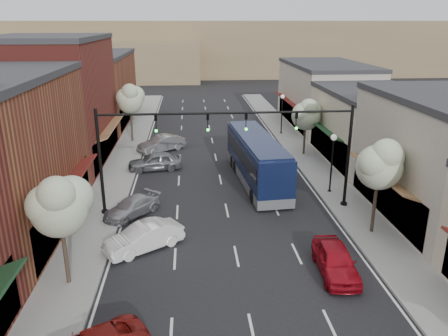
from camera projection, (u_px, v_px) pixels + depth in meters
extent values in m
plane|color=black|center=(241.00, 277.00, 21.61)|extent=(160.00, 160.00, 0.00)
cube|color=gray|center=(122.00, 164.00, 38.41)|extent=(2.80, 73.00, 0.15)
cube|color=gray|center=(309.00, 159.00, 39.69)|extent=(2.80, 73.00, 0.15)
cube|color=gray|center=(138.00, 163.00, 38.52)|extent=(0.25, 73.00, 0.17)
cube|color=gray|center=(294.00, 160.00, 39.58)|extent=(0.25, 73.00, 0.17)
cube|color=black|center=(61.00, 205.00, 25.99)|extent=(0.60, 11.90, 2.60)
cube|color=maroon|center=(72.00, 181.00, 25.57)|extent=(1.07, 9.80, 0.49)
cube|color=maroon|center=(50.00, 103.00, 37.72)|extent=(9.00, 14.00, 10.50)
cube|color=#2D2D30|center=(42.00, 38.00, 35.97)|extent=(9.20, 14.10, 0.40)
cube|color=black|center=(104.00, 143.00, 39.21)|extent=(0.60, 11.90, 2.60)
cube|color=#996E45|center=(111.00, 127.00, 38.79)|extent=(1.07, 9.80, 0.49)
cube|color=brown|center=(90.00, 90.00, 53.22)|extent=(9.00, 18.00, 8.00)
cube|color=#2D2D30|center=(87.00, 55.00, 51.88)|extent=(9.20, 18.10, 0.40)
cube|color=black|center=(127.00, 109.00, 54.31)|extent=(0.60, 15.30, 2.60)
cube|color=#173A1F|center=(132.00, 97.00, 53.89)|extent=(1.07, 12.60, 0.49)
cube|color=black|center=(389.00, 195.00, 27.53)|extent=(0.60, 10.20, 2.60)
cube|color=#996E45|center=(379.00, 173.00, 26.99)|extent=(1.07, 8.40, 0.49)
cube|color=beige|center=(372.00, 128.00, 38.69)|extent=(8.00, 12.00, 6.00)
cube|color=#2D2D30|center=(376.00, 92.00, 37.66)|extent=(8.20, 12.10, 0.40)
cube|color=black|center=(330.00, 144.00, 38.86)|extent=(0.60, 10.20, 2.60)
cube|color=#173A1F|center=(322.00, 128.00, 38.32)|extent=(1.07, 8.40, 0.49)
cube|color=#B3AB99|center=(325.00, 96.00, 51.75)|extent=(8.00, 16.00, 7.00)
cube|color=#2D2D30|center=(327.00, 65.00, 50.56)|extent=(8.20, 16.10, 0.40)
cube|color=black|center=(294.00, 113.00, 52.08)|extent=(0.60, 13.60, 2.60)
cube|color=maroon|center=(288.00, 100.00, 51.53)|extent=(1.07, 11.20, 0.49)
cube|color=#7A6647|center=(197.00, 47.00, 104.65)|extent=(120.00, 30.00, 12.00)
cube|color=#7A6647|center=(80.00, 61.00, 92.06)|extent=(50.00, 20.00, 8.00)
cylinder|color=black|center=(344.00, 204.00, 29.72)|extent=(0.44, 0.44, 0.30)
cylinder|color=black|center=(348.00, 158.00, 28.65)|extent=(0.20, 0.20, 7.00)
cylinder|color=black|center=(290.00, 112.00, 27.35)|extent=(8.00, 0.14, 0.14)
imported|color=black|center=(296.00, 121.00, 27.57)|extent=(0.18, 0.46, 1.10)
sphere|color=#19E533|center=(296.00, 128.00, 27.59)|extent=(0.18, 0.18, 0.18)
imported|color=black|center=(246.00, 122.00, 27.33)|extent=(0.18, 0.46, 1.10)
sphere|color=#19E533|center=(246.00, 129.00, 27.35)|extent=(0.18, 0.18, 0.18)
cylinder|color=black|center=(105.00, 212.00, 28.50)|extent=(0.44, 0.44, 0.30)
cylinder|color=black|center=(100.00, 164.00, 27.43)|extent=(0.20, 0.20, 7.00)
cylinder|color=black|center=(162.00, 114.00, 26.74)|extent=(8.00, 0.14, 0.14)
imported|color=black|center=(156.00, 124.00, 26.90)|extent=(0.18, 0.46, 1.10)
sphere|color=#19E533|center=(156.00, 131.00, 26.92)|extent=(0.18, 0.18, 0.18)
imported|color=black|center=(208.00, 123.00, 27.15)|extent=(0.18, 0.46, 1.10)
sphere|color=#19E533|center=(208.00, 130.00, 27.17)|extent=(0.18, 0.18, 0.18)
cylinder|color=#47382B|center=(374.00, 205.00, 25.42)|extent=(0.20, 0.20, 3.71)
sphere|color=#A5B188|center=(379.00, 167.00, 24.68)|extent=(2.60, 2.60, 2.60)
sphere|color=#A5B188|center=(386.00, 157.00, 24.85)|extent=(2.00, 2.00, 2.00)
sphere|color=#A5B188|center=(375.00, 163.00, 24.25)|extent=(1.90, 1.90, 1.90)
sphere|color=#A5B188|center=(386.00, 154.00, 23.92)|extent=(1.70, 1.70, 1.70)
cylinder|color=#47382B|center=(304.00, 138.00, 40.59)|extent=(0.20, 0.20, 3.33)
sphere|color=#A5B188|center=(306.00, 116.00, 39.92)|extent=(2.60, 2.60, 2.60)
sphere|color=#A5B188|center=(311.00, 111.00, 40.11)|extent=(2.00, 2.00, 2.00)
sphere|color=#A5B188|center=(303.00, 113.00, 39.51)|extent=(1.90, 1.90, 1.90)
sphere|color=#A5B188|center=(309.00, 108.00, 39.19)|extent=(1.70, 1.70, 1.70)
cylinder|color=#47382B|center=(65.00, 252.00, 20.41)|extent=(0.20, 0.20, 3.52)
sphere|color=#A5B188|center=(59.00, 209.00, 19.71)|extent=(2.60, 2.60, 2.60)
sphere|color=#A5B188|center=(71.00, 197.00, 19.89)|extent=(2.00, 2.00, 2.00)
sphere|color=#A5B188|center=(47.00, 205.00, 19.29)|extent=(1.90, 1.90, 1.90)
sphere|color=#A5B188|center=(56.00, 195.00, 18.96)|extent=(1.70, 1.70, 1.70)
cylinder|color=#47382B|center=(132.00, 124.00, 44.91)|extent=(0.20, 0.20, 3.84)
sphere|color=#A5B188|center=(130.00, 101.00, 44.14)|extent=(2.60, 2.60, 2.60)
sphere|color=#A5B188|center=(135.00, 96.00, 44.31)|extent=(2.00, 2.00, 2.00)
sphere|color=#A5B188|center=(125.00, 98.00, 43.71)|extent=(1.90, 1.90, 1.90)
sphere|color=#A5B188|center=(130.00, 92.00, 43.37)|extent=(1.70, 1.70, 1.70)
cylinder|color=black|center=(329.00, 192.00, 32.08)|extent=(0.28, 0.28, 0.20)
cylinder|color=black|center=(331.00, 167.00, 31.47)|extent=(0.12, 0.12, 4.00)
sphere|color=white|center=(334.00, 137.00, 30.76)|extent=(0.44, 0.44, 0.44)
cylinder|color=black|center=(281.00, 133.00, 48.61)|extent=(0.28, 0.28, 0.20)
cylinder|color=black|center=(282.00, 117.00, 48.00)|extent=(0.12, 0.12, 4.00)
sphere|color=white|center=(283.00, 97.00, 47.28)|extent=(0.44, 0.44, 0.44)
cube|color=#0D1637|center=(257.00, 158.00, 33.76)|extent=(3.48, 11.99, 3.00)
cube|color=#595B60|center=(256.00, 175.00, 34.21)|extent=(3.50, 12.01, 0.69)
cube|color=black|center=(257.00, 153.00, 33.62)|extent=(3.47, 11.05, 1.08)
cube|color=#0D1637|center=(257.00, 139.00, 33.26)|extent=(3.24, 11.50, 0.25)
cube|color=black|center=(277.00, 176.00, 28.08)|extent=(2.05, 0.24, 1.18)
cylinder|color=black|center=(253.00, 196.00, 30.17)|extent=(0.39, 1.05, 1.02)
cylinder|color=black|center=(286.00, 194.00, 30.52)|extent=(0.39, 1.05, 1.02)
cylinder|color=black|center=(233.00, 162.00, 37.55)|extent=(0.39, 1.05, 1.02)
cylinder|color=black|center=(259.00, 160.00, 37.90)|extent=(0.39, 1.05, 1.02)
cylinder|color=black|center=(236.00, 167.00, 36.26)|extent=(0.39, 1.05, 1.02)
cylinder|color=black|center=(263.00, 165.00, 36.60)|extent=(0.39, 1.05, 1.02)
imported|color=maroon|center=(335.00, 260.00, 21.69)|extent=(1.98, 4.42, 1.47)
imported|color=white|center=(144.00, 237.00, 24.01)|extent=(4.54, 3.72, 1.46)
imported|color=#97979C|center=(132.00, 207.00, 28.21)|extent=(3.95, 4.23, 1.20)
imported|color=slate|center=(155.00, 161.00, 36.84)|extent=(4.72, 2.52, 1.53)
imported|color=gray|center=(162.00, 144.00, 42.11)|extent=(4.71, 4.11, 1.54)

